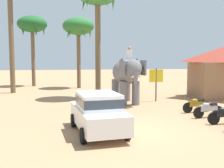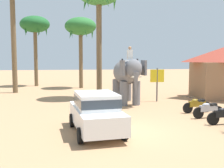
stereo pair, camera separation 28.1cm
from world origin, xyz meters
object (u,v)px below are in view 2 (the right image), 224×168
motorcycle_fourth_in_row (208,109)px  palm_tree_near_hut (81,28)px  motorcycle_far_in_row (197,105)px  elephant_with_mahout (127,75)px  car_sedan_foreground (96,111)px  palm_tree_far_back (35,26)px  signboard_yellow (157,78)px

motorcycle_fourth_in_row → palm_tree_near_hut: palm_tree_near_hut is taller
motorcycle_fourth_in_row → motorcycle_far_in_row: bearing=88.6°
elephant_with_mahout → palm_tree_near_hut: bearing=105.4°
motorcycle_far_in_row → car_sedan_foreground: bearing=-150.6°
palm_tree_far_back → elephant_with_mahout: bearing=-59.3°
car_sedan_foreground → elephant_with_mahout: (2.70, 7.04, 1.06)m
motorcycle_far_in_row → palm_tree_far_back: bearing=123.7°
palm_tree_far_back → motorcycle_far_in_row: bearing=-56.3°
palm_tree_near_hut → signboard_yellow: palm_tree_near_hut is taller
car_sedan_foreground → motorcycle_far_in_row: (6.08, 3.42, -0.46)m
motorcycle_fourth_in_row → palm_tree_far_back: 21.96m
elephant_with_mahout → motorcycle_fourth_in_row: 6.21m
palm_tree_near_hut → motorcycle_far_in_row: bearing=-66.0°
car_sedan_foreground → palm_tree_far_back: size_ratio=0.56×
elephant_with_mahout → palm_tree_far_back: palm_tree_far_back is taller
car_sedan_foreground → signboard_yellow: 9.19m
motorcycle_far_in_row → palm_tree_near_hut: bearing=114.0°
palm_tree_near_hut → signboard_yellow: 11.82m
motorcycle_far_in_row → signboard_yellow: 4.54m
elephant_with_mahout → palm_tree_far_back: size_ratio=0.52×
elephant_with_mahout → signboard_yellow: size_ratio=1.65×
palm_tree_near_hut → palm_tree_far_back: 5.59m
elephant_with_mahout → palm_tree_near_hut: 11.44m
elephant_with_mahout → palm_tree_far_back: 15.77m
motorcycle_fourth_in_row → motorcycle_far_in_row: size_ratio=1.00×
car_sedan_foreground → motorcycle_fourth_in_row: (6.04, 2.03, -0.46)m
motorcycle_fourth_in_row → palm_tree_near_hut: size_ratio=0.25×
elephant_with_mahout → motorcycle_fourth_in_row: elephant_with_mahout is taller
signboard_yellow → motorcycle_far_in_row: bearing=-76.1°
palm_tree_far_back → signboard_yellow: palm_tree_far_back is taller
car_sedan_foreground → motorcycle_fourth_in_row: 6.39m
car_sedan_foreground → palm_tree_near_hut: (-0.12, 17.31, 5.23)m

